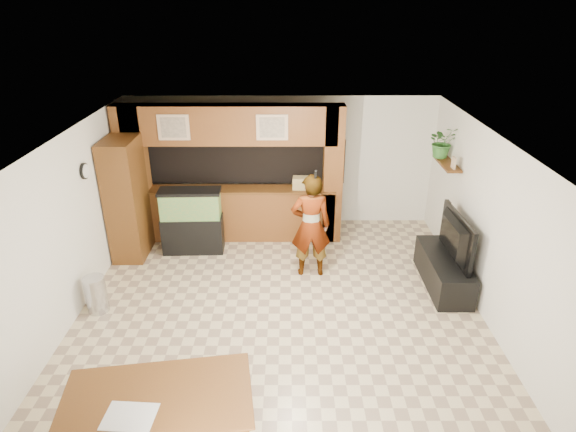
{
  "coord_description": "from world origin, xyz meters",
  "views": [
    {
      "loc": [
        0.12,
        -5.9,
        4.35
      ],
      "look_at": [
        0.12,
        0.6,
        1.33
      ],
      "focal_mm": 30.0,
      "sensor_mm": 36.0,
      "label": 1
    }
  ],
  "objects_px": {
    "pantry_cabinet": "(127,199)",
    "television": "(449,237)",
    "dining_table": "(160,424)",
    "person": "(311,226)",
    "aquarium": "(192,222)"
  },
  "relations": [
    {
      "from": "pantry_cabinet",
      "to": "television",
      "type": "bearing_deg",
      "value": -11.13
    },
    {
      "from": "pantry_cabinet",
      "to": "dining_table",
      "type": "bearing_deg",
      "value": -70.16
    },
    {
      "from": "television",
      "to": "dining_table",
      "type": "xyz_separation_m",
      "value": [
        -3.84,
        -3.12,
        -0.55
      ]
    },
    {
      "from": "person",
      "to": "dining_table",
      "type": "relative_size",
      "value": 0.94
    },
    {
      "from": "pantry_cabinet",
      "to": "dining_table",
      "type": "relative_size",
      "value": 1.13
    },
    {
      "from": "television",
      "to": "person",
      "type": "distance_m",
      "value": 2.19
    },
    {
      "from": "aquarium",
      "to": "person",
      "type": "height_order",
      "value": "person"
    },
    {
      "from": "pantry_cabinet",
      "to": "dining_table",
      "type": "distance_m",
      "value": 4.5
    },
    {
      "from": "person",
      "to": "dining_table",
      "type": "distance_m",
      "value": 3.91
    },
    {
      "from": "aquarium",
      "to": "television",
      "type": "distance_m",
      "value": 4.43
    },
    {
      "from": "aquarium",
      "to": "person",
      "type": "distance_m",
      "value": 2.27
    },
    {
      "from": "pantry_cabinet",
      "to": "aquarium",
      "type": "xyz_separation_m",
      "value": [
        1.08,
        0.1,
        -0.48
      ]
    },
    {
      "from": "pantry_cabinet",
      "to": "person",
      "type": "distance_m",
      "value": 3.27
    },
    {
      "from": "television",
      "to": "person",
      "type": "bearing_deg",
      "value": 78.26
    },
    {
      "from": "aquarium",
      "to": "dining_table",
      "type": "height_order",
      "value": "aquarium"
    }
  ]
}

